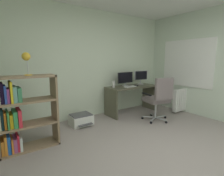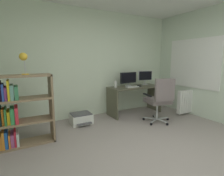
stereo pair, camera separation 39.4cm
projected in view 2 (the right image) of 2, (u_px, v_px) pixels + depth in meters
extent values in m
cube|color=gray|center=(161.00, 167.00, 2.39)|extent=(4.74, 5.06, 0.02)
cube|color=silver|center=(89.00, 64.00, 4.40)|extent=(4.74, 0.10, 2.64)
cube|color=white|center=(193.00, 63.00, 4.48)|extent=(0.01, 1.36, 1.15)
cube|color=white|center=(193.00, 63.00, 4.48)|extent=(0.02, 1.44, 1.23)
cube|color=#51503D|center=(135.00, 87.00, 4.63)|extent=(1.42, 0.57, 0.04)
cube|color=#51503D|center=(112.00, 104.00, 4.36)|extent=(0.04, 0.55, 0.70)
cube|color=#51503D|center=(154.00, 98.00, 5.02)|extent=(0.04, 0.55, 0.70)
cylinder|color=#B2B5B7|center=(128.00, 86.00, 4.68)|extent=(0.18, 0.18, 0.01)
cylinder|color=#B2B5B7|center=(128.00, 84.00, 4.67)|extent=(0.03, 0.03, 0.08)
cube|color=black|center=(128.00, 78.00, 4.64)|extent=(0.52, 0.08, 0.28)
cube|color=black|center=(129.00, 78.00, 4.62)|extent=(0.48, 0.05, 0.26)
cylinder|color=#B2B5B7|center=(145.00, 84.00, 4.95)|extent=(0.18, 0.18, 0.01)
cylinder|color=#B2B5B7|center=(145.00, 82.00, 4.94)|extent=(0.03, 0.03, 0.12)
cube|color=#B7BABC|center=(145.00, 76.00, 4.91)|extent=(0.44, 0.09, 0.26)
cube|color=black|center=(145.00, 76.00, 4.89)|extent=(0.40, 0.05, 0.24)
cube|color=silver|center=(132.00, 87.00, 4.47)|extent=(0.34, 0.14, 0.02)
cube|color=black|center=(139.00, 86.00, 4.60)|extent=(0.06, 0.10, 0.03)
cylinder|color=silver|center=(115.00, 84.00, 4.42)|extent=(0.07, 0.07, 0.17)
cube|color=#B7BABC|center=(162.00, 118.00, 4.13)|extent=(0.30, 0.09, 0.02)
sphere|color=black|center=(168.00, 119.00, 4.18)|extent=(0.06, 0.06, 0.06)
cube|color=#B7BABC|center=(155.00, 117.00, 4.24)|extent=(0.18, 0.28, 0.02)
sphere|color=black|center=(154.00, 116.00, 4.39)|extent=(0.06, 0.06, 0.06)
cube|color=#B7BABC|center=(150.00, 118.00, 4.14)|extent=(0.22, 0.24, 0.02)
sphere|color=black|center=(144.00, 119.00, 4.19)|extent=(0.06, 0.06, 0.06)
cube|color=#B7BABC|center=(154.00, 120.00, 3.97)|extent=(0.29, 0.15, 0.02)
sphere|color=black|center=(151.00, 124.00, 3.86)|extent=(0.06, 0.06, 0.06)
cube|color=#B7BABC|center=(162.00, 120.00, 3.97)|extent=(0.06, 0.30, 0.02)
sphere|color=black|center=(167.00, 124.00, 3.85)|extent=(0.06, 0.06, 0.06)
cylinder|color=#B7BABC|center=(157.00, 111.00, 4.06)|extent=(0.04, 0.04, 0.38)
cube|color=slate|center=(157.00, 101.00, 4.02)|extent=(0.58, 0.58, 0.10)
cube|color=slate|center=(165.00, 90.00, 3.72)|extent=(0.45, 0.16, 0.49)
cube|color=black|center=(147.00, 95.00, 3.92)|extent=(0.11, 0.34, 0.03)
cube|color=black|center=(168.00, 94.00, 4.07)|extent=(0.11, 0.34, 0.03)
cube|color=#8C7154|center=(52.00, 107.00, 3.14)|extent=(0.03, 0.35, 1.19)
cube|color=#8C7154|center=(22.00, 76.00, 2.84)|extent=(0.89, 0.35, 0.03)
cube|color=#8C7154|center=(28.00, 143.00, 3.03)|extent=(0.89, 0.35, 0.03)
cube|color=#8C7154|center=(26.00, 121.00, 2.97)|extent=(0.83, 0.35, 0.03)
cube|color=#8C7154|center=(24.00, 99.00, 2.90)|extent=(0.83, 0.35, 0.03)
cube|color=orange|center=(1.00, 141.00, 2.82)|extent=(0.04, 0.27, 0.22)
cube|color=orange|center=(3.00, 139.00, 2.83)|extent=(0.03, 0.29, 0.28)
cube|color=#1D52A8|center=(7.00, 138.00, 2.87)|extent=(0.04, 0.30, 0.27)
cube|color=orange|center=(10.00, 139.00, 2.88)|extent=(0.03, 0.28, 0.22)
cube|color=#9C4E87|center=(12.00, 139.00, 2.91)|extent=(0.05, 0.29, 0.21)
cube|color=red|center=(15.00, 137.00, 2.92)|extent=(0.03, 0.27, 0.25)
cube|color=silver|center=(18.00, 137.00, 2.94)|extent=(0.04, 0.30, 0.22)
cube|color=black|center=(0.00, 115.00, 2.77)|extent=(0.03, 0.25, 0.31)
cube|color=orange|center=(3.00, 116.00, 2.79)|extent=(0.03, 0.25, 0.25)
cube|color=#36813F|center=(6.00, 116.00, 2.80)|extent=(0.03, 0.31, 0.26)
cube|color=gold|center=(9.00, 117.00, 2.84)|extent=(0.04, 0.28, 0.21)
cube|color=#348B4B|center=(12.00, 115.00, 2.85)|extent=(0.06, 0.30, 0.25)
cube|color=red|center=(17.00, 114.00, 2.88)|extent=(0.05, 0.31, 0.26)
cube|color=black|center=(0.00, 91.00, 2.73)|extent=(0.04, 0.25, 0.30)
cube|color=#2D4DAD|center=(3.00, 92.00, 2.73)|extent=(0.03, 0.26, 0.26)
cube|color=#964190|center=(6.00, 93.00, 2.76)|extent=(0.04, 0.25, 0.21)
cube|color=yellow|center=(8.00, 90.00, 2.77)|extent=(0.03, 0.31, 0.31)
cube|color=#64988F|center=(12.00, 92.00, 2.80)|extent=(0.05, 0.30, 0.24)
cube|color=#3B7F57|center=(16.00, 92.00, 2.84)|extent=(0.06, 0.30, 0.21)
cylinder|color=gold|center=(25.00, 74.00, 2.86)|extent=(0.11, 0.11, 0.02)
cylinder|color=silver|center=(25.00, 66.00, 2.84)|extent=(0.01, 0.01, 0.24)
sphere|color=gold|center=(23.00, 57.00, 2.81)|extent=(0.13, 0.13, 0.13)
cube|color=silver|center=(81.00, 119.00, 3.97)|extent=(0.46, 0.37, 0.22)
cube|color=#4C4C51|center=(81.00, 114.00, 3.95)|extent=(0.43, 0.34, 0.02)
cube|color=#4C4C51|center=(85.00, 124.00, 3.78)|extent=(0.32, 0.10, 0.01)
cube|color=white|center=(179.00, 103.00, 4.44)|extent=(0.06, 0.10, 0.59)
cube|color=white|center=(182.00, 102.00, 4.48)|extent=(0.06, 0.10, 0.59)
cube|color=white|center=(184.00, 102.00, 4.52)|extent=(0.06, 0.10, 0.59)
cube|color=white|center=(186.00, 102.00, 4.56)|extent=(0.06, 0.10, 0.59)
cube|color=white|center=(188.00, 101.00, 4.60)|extent=(0.06, 0.10, 0.59)
cube|color=white|center=(190.00, 101.00, 4.63)|extent=(0.06, 0.10, 0.59)
cube|color=white|center=(192.00, 101.00, 4.67)|extent=(0.06, 0.10, 0.59)
cube|color=white|center=(194.00, 100.00, 4.71)|extent=(0.06, 0.10, 0.59)
cube|color=white|center=(196.00, 100.00, 4.75)|extent=(0.06, 0.10, 0.59)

